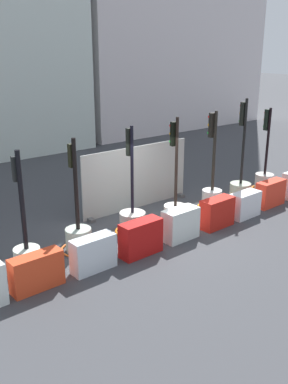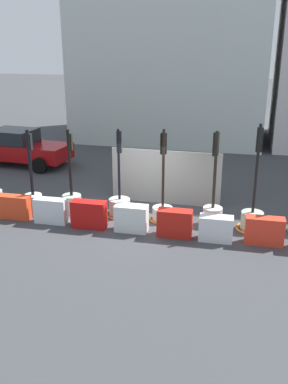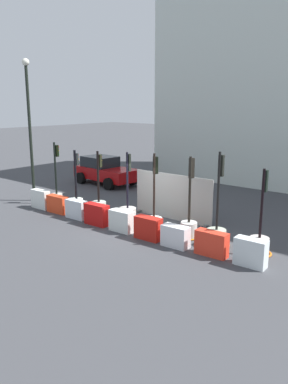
{
  "view_description": "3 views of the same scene",
  "coord_description": "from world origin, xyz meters",
  "px_view_note": "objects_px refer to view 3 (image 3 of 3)",
  "views": [
    {
      "loc": [
        -7.35,
        -8.78,
        4.97
      ],
      "look_at": [
        -0.54,
        -0.18,
        1.23
      ],
      "focal_mm": 40.73,
      "sensor_mm": 36.0,
      "label": 1
    },
    {
      "loc": [
        3.33,
        -12.65,
        5.61
      ],
      "look_at": [
        0.23,
        -0.18,
        1.02
      ],
      "focal_mm": 39.46,
      "sensor_mm": 36.0,
      "label": 2
    },
    {
      "loc": [
        10.17,
        -11.81,
        5.02
      ],
      "look_at": [
        0.03,
        0.35,
        1.35
      ],
      "focal_mm": 36.56,
      "sensor_mm": 36.0,
      "label": 3
    }
  ],
  "objects_px": {
    "traffic_light_4": "(154,218)",
    "street_lamp_post": "(29,118)",
    "construction_barrier_5": "(148,228)",
    "construction_barrier_7": "(212,244)",
    "traffic_light_5": "(189,223)",
    "construction_barrier_3": "(97,214)",
    "traffic_light_6": "(217,232)",
    "construction_barrier_0": "(41,199)",
    "construction_barrier_6": "(175,236)",
    "traffic_light_3": "(128,212)",
    "traffic_light_1": "(76,198)",
    "construction_barrier_8": "(251,253)",
    "traffic_light_2": "(99,204)",
    "construction_barrier_2": "(76,209)",
    "traffic_light_7": "(259,241)",
    "construction_barrier_1": "(58,204)",
    "car_red_compact": "(105,170)",
    "traffic_light_0": "(57,191)",
    "construction_barrier_4": "(122,221)"
  },
  "relations": [
    {
      "from": "construction_barrier_7",
      "to": "construction_barrier_0",
      "type": "bearing_deg",
      "value": -179.66
    },
    {
      "from": "traffic_light_4",
      "to": "construction_barrier_0",
      "type": "distance_m",
      "value": 6.21
    },
    {
      "from": "traffic_light_3",
      "to": "construction_barrier_3",
      "type": "height_order",
      "value": "traffic_light_3"
    },
    {
      "from": "construction_barrier_6",
      "to": "construction_barrier_7",
      "type": "bearing_deg",
      "value": 4.49
    },
    {
      "from": "construction_barrier_0",
      "to": "traffic_light_4",
      "type": "bearing_deg",
      "value": 9.73
    },
    {
      "from": "traffic_light_4",
      "to": "street_lamp_post",
      "type": "height_order",
      "value": "street_lamp_post"
    },
    {
      "from": "traffic_light_2",
      "to": "construction_barrier_2",
      "type": "distance_m",
      "value": 1.15
    },
    {
      "from": "traffic_light_4",
      "to": "construction_barrier_7",
      "type": "distance_m",
      "value": 3.38
    },
    {
      "from": "traffic_light_7",
      "to": "car_red_compact",
      "type": "relative_size",
      "value": 0.67
    },
    {
      "from": "construction_barrier_5",
      "to": "construction_barrier_8",
      "type": "height_order",
      "value": "construction_barrier_8"
    },
    {
      "from": "traffic_light_5",
      "to": "street_lamp_post",
      "type": "height_order",
      "value": "street_lamp_post"
    },
    {
      "from": "traffic_light_5",
      "to": "construction_barrier_4",
      "type": "bearing_deg",
      "value": -154.75
    },
    {
      "from": "street_lamp_post",
      "to": "construction_barrier_1",
      "type": "bearing_deg",
      "value": -13.44
    },
    {
      "from": "traffic_light_3",
      "to": "construction_barrier_7",
      "type": "height_order",
      "value": "traffic_light_3"
    },
    {
      "from": "traffic_light_2",
      "to": "street_lamp_post",
      "type": "height_order",
      "value": "street_lamp_post"
    },
    {
      "from": "construction_barrier_4",
      "to": "traffic_light_6",
      "type": "bearing_deg",
      "value": 15.61
    },
    {
      "from": "traffic_light_5",
      "to": "traffic_light_4",
      "type": "bearing_deg",
      "value": -177.6
    },
    {
      "from": "traffic_light_6",
      "to": "construction_barrier_3",
      "type": "bearing_deg",
      "value": -167.96
    },
    {
      "from": "traffic_light_7",
      "to": "construction_barrier_2",
      "type": "relative_size",
      "value": 2.72
    },
    {
      "from": "traffic_light_2",
      "to": "construction_barrier_1",
      "type": "distance_m",
      "value": 1.95
    },
    {
      "from": "construction_barrier_6",
      "to": "car_red_compact",
      "type": "bearing_deg",
      "value": 147.89
    },
    {
      "from": "traffic_light_6",
      "to": "construction_barrier_3",
      "type": "xyz_separation_m",
      "value": [
        -5.03,
        -1.07,
        -0.05
      ]
    },
    {
      "from": "traffic_light_5",
      "to": "car_red_compact",
      "type": "xyz_separation_m",
      "value": [
        -9.48,
        4.91,
        0.32
      ]
    },
    {
      "from": "traffic_light_0",
      "to": "traffic_light_7",
      "type": "distance_m",
      "value": 10.67
    },
    {
      "from": "traffic_light_0",
      "to": "traffic_light_6",
      "type": "distance_m",
      "value": 9.15
    },
    {
      "from": "traffic_light_3",
      "to": "traffic_light_6",
      "type": "relative_size",
      "value": 0.88
    },
    {
      "from": "traffic_light_1",
      "to": "traffic_light_2",
      "type": "distance_m",
      "value": 1.44
    },
    {
      "from": "construction_barrier_2",
      "to": "construction_barrier_4",
      "type": "height_order",
      "value": "construction_barrier_4"
    },
    {
      "from": "construction_barrier_2",
      "to": "construction_barrier_4",
      "type": "distance_m",
      "value": 2.72
    },
    {
      "from": "construction_barrier_2",
      "to": "construction_barrier_5",
      "type": "distance_m",
      "value": 4.1
    },
    {
      "from": "traffic_light_4",
      "to": "traffic_light_6",
      "type": "height_order",
      "value": "traffic_light_6"
    },
    {
      "from": "construction_barrier_3",
      "to": "street_lamp_post",
      "type": "relative_size",
      "value": 0.16
    },
    {
      "from": "traffic_light_1",
      "to": "street_lamp_post",
      "type": "height_order",
      "value": "street_lamp_post"
    },
    {
      "from": "traffic_light_1",
      "to": "traffic_light_6",
      "type": "xyz_separation_m",
      "value": [
        7.55,
        0.01,
        -0.08
      ]
    },
    {
      "from": "traffic_light_0",
      "to": "construction_barrier_5",
      "type": "relative_size",
      "value": 2.91
    },
    {
      "from": "traffic_light_7",
      "to": "construction_barrier_1",
      "type": "bearing_deg",
      "value": -172.94
    },
    {
      "from": "traffic_light_6",
      "to": "construction_barrier_2",
      "type": "xyz_separation_m",
      "value": [
        -6.38,
        -1.02,
        -0.08
      ]
    },
    {
      "from": "traffic_light_3",
      "to": "traffic_light_7",
      "type": "distance_m",
      "value": 5.91
    },
    {
      "from": "traffic_light_2",
      "to": "traffic_light_6",
      "type": "relative_size",
      "value": 0.86
    },
    {
      "from": "traffic_light_0",
      "to": "traffic_light_7",
      "type": "height_order",
      "value": "traffic_light_0"
    },
    {
      "from": "traffic_light_1",
      "to": "traffic_light_7",
      "type": "height_order",
      "value": "traffic_light_7"
    },
    {
      "from": "traffic_light_7",
      "to": "construction_barrier_5",
      "type": "xyz_separation_m",
      "value": [
        -3.8,
        -1.24,
        -0.03
      ]
    },
    {
      "from": "traffic_light_7",
      "to": "construction_barrier_4",
      "type": "xyz_separation_m",
      "value": [
        -5.18,
        -1.2,
        -0.03
      ]
    },
    {
      "from": "construction_barrier_3",
      "to": "construction_barrier_6",
      "type": "xyz_separation_m",
      "value": [
        4.0,
        0.02,
        -0.06
      ]
    },
    {
      "from": "traffic_light_0",
      "to": "construction_barrier_7",
      "type": "relative_size",
      "value": 2.75
    },
    {
      "from": "traffic_light_4",
      "to": "car_red_compact",
      "type": "relative_size",
      "value": 0.71
    },
    {
      "from": "traffic_light_4",
      "to": "construction_barrier_5",
      "type": "distance_m",
      "value": 1.26
    },
    {
      "from": "construction_barrier_5",
      "to": "construction_barrier_7",
      "type": "xyz_separation_m",
      "value": [
        2.63,
        0.11,
        -0.01
      ]
    },
    {
      "from": "construction_barrier_1",
      "to": "street_lamp_post",
      "type": "bearing_deg",
      "value": 166.56
    },
    {
      "from": "construction_barrier_3",
      "to": "car_red_compact",
      "type": "distance_m",
      "value": 8.35
    }
  ]
}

